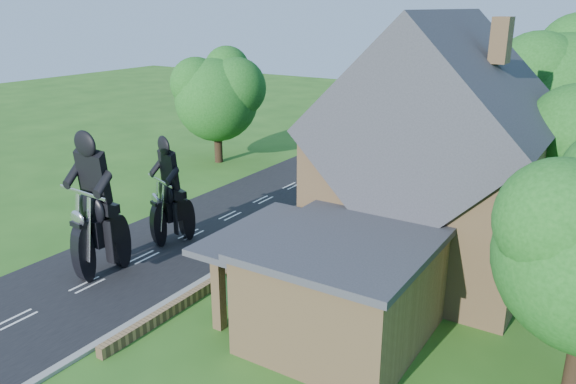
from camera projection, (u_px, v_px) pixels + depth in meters
The scene contains 17 objects.
ground at pixel (144, 258), 24.27m from camera, with size 120.00×120.00×0.00m, color #285B19.
road at pixel (144, 257), 24.27m from camera, with size 7.00×80.00×0.02m, color black.
kerb at pixel (209, 277), 22.40m from camera, with size 0.30×80.00×0.12m, color gray.
garden_wall at pixel (290, 236), 26.03m from camera, with size 0.30×22.00×0.40m, color #9C794F.
house at pixel (434, 164), 22.37m from camera, with size 9.54×8.64×10.24m.
annex at pixel (340, 286), 18.05m from camera, with size 7.05×5.94×3.44m.
tree_behind_house at pixel (576, 93), 28.02m from camera, with size 7.81×7.20×10.08m.
tree_behind_left at pixel (460, 91), 32.03m from camera, with size 6.94×6.40×9.16m.
tree_far_road at pixel (222, 93), 37.54m from camera, with size 6.08×5.60×7.84m.
shrub_a at pixel (226, 287), 20.60m from camera, with size 0.90×0.90×1.10m, color #103317.
shrub_b at pixel (265, 262), 22.60m from camera, with size 0.90×0.90×1.10m, color #103317.
shrub_c at pixel (297, 241), 24.61m from camera, with size 0.90×0.90×1.10m, color #103317.
shrub_d at pixel (348, 208), 28.61m from camera, with size 0.90×0.90×1.10m, color #103317.
shrub_e at pixel (369, 195), 30.61m from camera, with size 0.90×0.90×1.10m, color #103317.
shrub_f at pixel (387, 183), 32.62m from camera, with size 0.90×0.90×1.10m, color #103317.
motorcycle_lead at pixel (102, 253), 22.54m from camera, with size 0.49×1.92×1.79m, color black, non-canonical shape.
motorcycle_follow at pixel (173, 227), 25.62m from camera, with size 0.41×1.62×1.50m, color black, non-canonical shape.
Camera 1 is at (17.13, -15.35, 10.35)m, focal length 35.00 mm.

